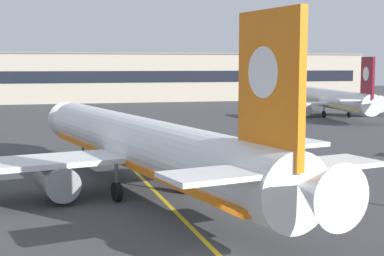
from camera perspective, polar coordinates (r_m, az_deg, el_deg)
The scene contains 5 objects.
taxiway_centreline at distance 55.21m, azimuth -6.91°, elevation -3.19°, with size 0.30×180.00×0.01m, color yellow.
airliner_foreground at distance 40.69m, azimuth -5.08°, elevation -1.78°, with size 32.25×41.05×11.65m.
airliner_background at distance 103.33m, azimuth 14.05°, elevation 2.77°, with size 28.72×36.80×10.34m.
safety_cone_by_nose_gear at distance 56.54m, azimuth -7.17°, elevation -2.70°, with size 0.44×0.44×0.55m.
terminal_building at distance 143.73m, azimuth -7.62°, elevation 5.09°, with size 130.60×12.40×12.16m.
Camera 1 is at (-6.91, -24.02, 9.11)m, focal length 53.03 mm.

